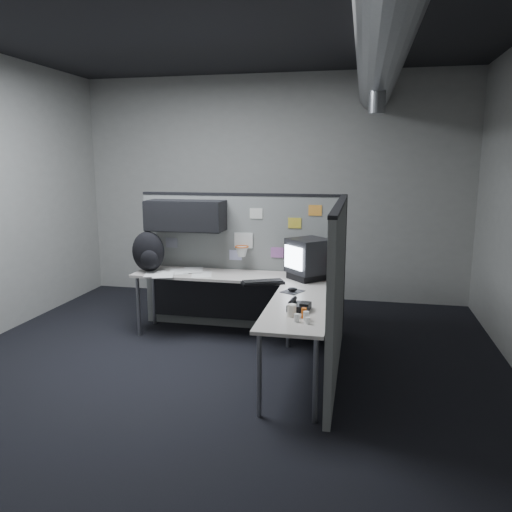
% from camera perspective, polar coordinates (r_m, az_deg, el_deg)
% --- Properties ---
extents(room, '(5.62, 5.62, 3.22)m').
position_cam_1_polar(room, '(4.43, 2.44, 12.05)').
color(room, black).
rests_on(room, ground).
extents(partition_back, '(2.44, 0.42, 1.63)m').
position_cam_1_polar(partition_back, '(5.89, -3.42, 1.01)').
color(partition_back, slate).
rests_on(partition_back, ground).
extents(partition_right, '(0.07, 2.23, 1.63)m').
position_cam_1_polar(partition_right, '(4.73, 9.27, -3.78)').
color(partition_right, slate).
rests_on(partition_right, ground).
extents(desk, '(2.31, 2.11, 0.73)m').
position_cam_1_polar(desk, '(5.38, -0.76, -4.12)').
color(desk, beige).
rests_on(desk, ground).
extents(monitor, '(0.55, 0.55, 0.44)m').
position_cam_1_polar(monitor, '(5.43, 6.04, -0.28)').
color(monitor, black).
rests_on(monitor, desk).
extents(keyboard, '(0.47, 0.33, 0.04)m').
position_cam_1_polar(keyboard, '(5.23, 0.78, -3.02)').
color(keyboard, black).
rests_on(keyboard, desk).
extents(mouse, '(0.24, 0.26, 0.04)m').
position_cam_1_polar(mouse, '(4.94, 4.20, -3.92)').
color(mouse, black).
rests_on(mouse, desk).
extents(phone, '(0.20, 0.22, 0.09)m').
position_cam_1_polar(phone, '(4.36, 4.91, -5.70)').
color(phone, black).
rests_on(phone, desk).
extents(bottles, '(0.14, 0.18, 0.09)m').
position_cam_1_polar(bottles, '(4.07, 5.46, -6.86)').
color(bottles, silver).
rests_on(bottles, desk).
extents(cup, '(0.08, 0.08, 0.10)m').
position_cam_1_polar(cup, '(4.17, 4.11, -6.22)').
color(cup, beige).
rests_on(cup, desk).
extents(papers, '(0.83, 0.69, 0.02)m').
position_cam_1_polar(papers, '(5.77, -8.84, -1.93)').
color(papers, white).
rests_on(papers, desk).
extents(backpack, '(0.42, 0.38, 0.47)m').
position_cam_1_polar(backpack, '(5.90, -12.20, 0.43)').
color(backpack, black).
rests_on(backpack, desk).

